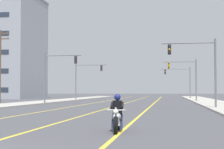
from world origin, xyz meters
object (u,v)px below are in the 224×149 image
at_px(motorcycle_with_rider, 117,117).
at_px(traffic_signal_mid_right, 187,74).
at_px(traffic_signal_far_right, 181,78).
at_px(traffic_signal_near_right, 200,62).
at_px(utility_pole_left_near, 0,64).
at_px(traffic_signal_near_left, 55,70).
at_px(traffic_signal_mid_left, 85,75).

relative_size(motorcycle_with_rider, traffic_signal_mid_right, 0.35).
bearing_deg(traffic_signal_far_right, traffic_signal_near_right, -89.67).
bearing_deg(utility_pole_left_near, traffic_signal_mid_right, 30.43).
relative_size(traffic_signal_near_left, traffic_signal_far_right, 1.00).
xyz_separation_m(motorcycle_with_rider, utility_pole_left_near, (-18.17, 29.38, 4.25)).
distance_m(motorcycle_with_rider, traffic_signal_near_left, 32.87).
bearing_deg(traffic_signal_near_left, traffic_signal_mid_right, 36.95).
bearing_deg(motorcycle_with_rider, traffic_signal_mid_left, 103.80).
relative_size(traffic_signal_near_left, traffic_signal_mid_left, 1.00).
bearing_deg(utility_pole_left_near, traffic_signal_far_right, 55.34).
height_order(traffic_signal_mid_right, traffic_signal_mid_left, same).
bearing_deg(traffic_signal_near_right, traffic_signal_mid_left, 120.71).
xyz_separation_m(motorcycle_with_rider, traffic_signal_far_right, (4.48, 62.15, 3.56)).
xyz_separation_m(traffic_signal_near_left, traffic_signal_mid_right, (16.26, 12.23, 0.00)).
bearing_deg(traffic_signal_near_left, traffic_signal_far_right, 63.00).
height_order(traffic_signal_near_left, traffic_signal_mid_left, same).
bearing_deg(traffic_signal_mid_left, traffic_signal_near_left, -89.43).
bearing_deg(traffic_signal_near_right, traffic_signal_far_right, 90.33).
relative_size(traffic_signal_mid_right, traffic_signal_far_right, 1.00).
bearing_deg(traffic_signal_mid_right, motorcycle_with_rider, -96.18).
relative_size(traffic_signal_near_right, traffic_signal_mid_right, 1.00).
height_order(traffic_signal_near_left, traffic_signal_far_right, same).
bearing_deg(traffic_signal_mid_right, traffic_signal_near_right, -89.78).
xyz_separation_m(traffic_signal_mid_right, traffic_signal_far_right, (-0.16, 19.37, 0.06)).
distance_m(traffic_signal_mid_left, traffic_signal_far_right, 21.56).
distance_m(motorcycle_with_rider, traffic_signal_mid_left, 49.56).
distance_m(traffic_signal_near_left, traffic_signal_far_right, 35.46).
height_order(traffic_signal_near_right, utility_pole_left_near, utility_pole_left_near).
distance_m(traffic_signal_near_left, traffic_signal_mid_right, 20.34).
bearing_deg(utility_pole_left_near, traffic_signal_near_left, 10.10).
relative_size(motorcycle_with_rider, traffic_signal_near_left, 0.35).
xyz_separation_m(traffic_signal_mid_right, traffic_signal_mid_left, (-16.43, 5.23, 0.03)).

